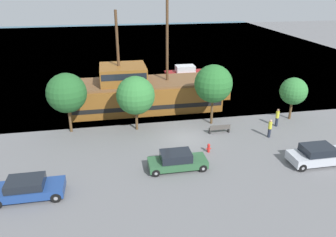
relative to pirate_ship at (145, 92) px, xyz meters
name	(u,v)px	position (x,y,z in m)	size (l,w,h in m)	color
ground_plane	(186,138)	(2.72, -8.28, -1.84)	(160.00, 160.00, 0.00)	slate
water_surface	(138,47)	(2.72, 35.72, -1.84)	(80.00, 80.00, 0.00)	#38667F
pirate_ship	(145,92)	(0.00, 0.00, 0.00)	(17.18, 5.50, 11.78)	brown
moored_boat_dockside	(188,73)	(7.57, 10.99, -1.18)	(6.71, 2.32, 1.79)	maroon
parked_car_curb_front	(318,155)	(11.67, -14.39, -1.11)	(4.49, 1.96, 1.50)	#B7BCC6
parked_car_curb_mid	(177,161)	(0.82, -13.16, -1.16)	(4.38, 1.77, 1.42)	#2D5B38
parked_car_curb_rear	(28,188)	(-9.44, -14.81, -1.15)	(4.49, 1.96, 1.38)	navy
fire_hydrant	(209,148)	(3.94, -11.10, -1.43)	(0.42, 0.25, 0.76)	red
bench_promenade_east	(220,129)	(6.02, -7.78, -1.40)	(1.95, 0.45, 0.85)	#4C4742
pedestrian_walking_near	(270,128)	(10.14, -9.44, -0.96)	(0.32, 0.32, 1.73)	#232838
pedestrian_walking_far	(277,117)	(11.98, -7.30, -0.93)	(0.32, 0.32, 1.78)	#232838
tree_row_east	(67,93)	(-7.57, -4.89, 1.96)	(3.60, 3.60, 5.61)	brown
tree_row_mideast	(136,95)	(-1.46, -5.54, 1.57)	(3.55, 3.55, 5.19)	brown
tree_row_midwest	(213,84)	(5.95, -5.49, 2.25)	(3.62, 3.62, 5.91)	brown
tree_row_west	(294,91)	(14.21, -5.84, 1.12)	(2.70, 2.70, 4.32)	brown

